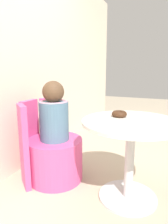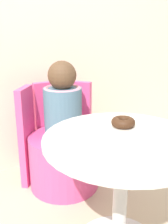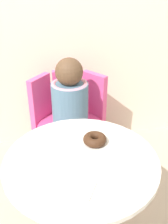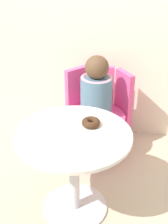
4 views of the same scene
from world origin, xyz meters
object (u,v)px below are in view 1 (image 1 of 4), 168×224
at_px(child_figure, 54,114).
at_px(donut, 119,114).
at_px(tub_chair, 55,159).
at_px(round_table, 130,143).

bearing_deg(child_figure, donut, -83.26).
height_order(tub_chair, donut, donut).
height_order(round_table, tub_chair, round_table).
bearing_deg(tub_chair, child_figure, -97.13).
relative_size(round_table, tub_chair, 1.48).
xyz_separation_m(tub_chair, donut, (0.07, -0.59, 0.49)).
relative_size(tub_chair, child_figure, 0.95).
xyz_separation_m(round_table, tub_chair, (0.02, 0.71, -0.28)).
relative_size(child_figure, donut, 4.35).
bearing_deg(tub_chair, donut, -83.26).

